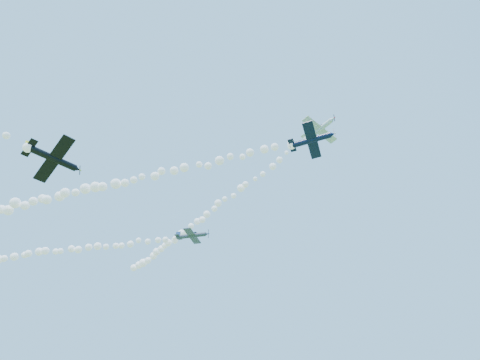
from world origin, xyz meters
The scene contains 7 objects.
plane_white centered at (19.17, -3.00, 53.52)m, with size 7.22×7.59×1.95m.
smoke_trail_white centered at (-15.33, 9.56, 53.21)m, with size 65.07×25.39×3.06m, color white, non-canonical shape.
plane_navy centered at (18.48, -6.37, 48.46)m, with size 8.14×8.64×2.18m.
smoke_trail_navy centered at (-21.16, -15.33, 48.24)m, with size 74.61×19.17×3.15m, color white, non-canonical shape.
plane_grey centered at (-16.10, 7.50, 47.62)m, with size 7.82×8.27×2.32m.
smoke_trail_grey centered at (-51.05, -4.67, 47.22)m, with size 65.61×24.74×3.46m, color white, non-canonical shape.
plane_black centered at (-5.44, -33.91, 34.33)m, with size 7.17×7.15×2.77m.
Camera 1 is at (32.91, -53.75, 2.00)m, focal length 30.00 mm.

